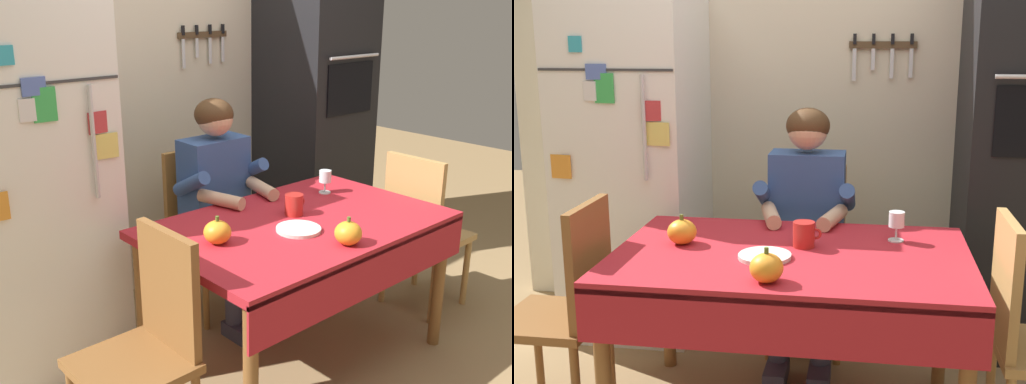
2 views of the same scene
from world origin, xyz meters
The scene contains 12 objects.
back_wall_assembly centered at (0.05, 1.35, 1.30)m, with size 3.70×0.13×2.60m.
refrigerator centered at (-0.95, 0.96, 0.90)m, with size 0.68×0.71×1.80m.
wall_oven centered at (1.05, 1.00, 1.05)m, with size 0.60×0.64×2.10m.
dining_table centered at (0.00, 0.08, 0.66)m, with size 1.40×0.90×0.74m.
chair_behind_person centered at (0.00, 0.87, 0.51)m, with size 0.40×0.40×0.93m.
seated_person centered at (0.00, 0.68, 0.74)m, with size 0.47×0.55×1.25m.
chair_left_side centered at (-0.90, 0.00, 0.51)m, with size 0.40×0.40×0.93m.
coffee_mug centered at (0.04, 0.17, 0.79)m, with size 0.12×0.09×0.10m.
wine_glass centered at (0.41, 0.31, 0.82)m, with size 0.07×0.07×0.13m.
pumpkin_large centered at (-0.45, 0.14, 0.79)m, with size 0.12×0.12×0.12m.
pumpkin_medium centered at (-0.04, -0.24, 0.79)m, with size 0.12×0.12×0.12m.
serving_tray centered at (-0.09, 0.01, 0.75)m, with size 0.20×0.20×0.02m, color silver.
Camera 2 is at (0.29, -2.34, 1.55)m, focal length 45.88 mm.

